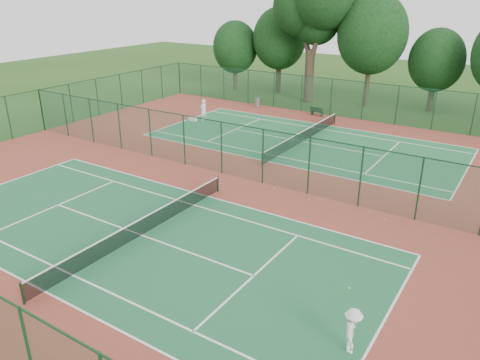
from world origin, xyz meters
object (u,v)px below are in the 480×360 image
player_far (204,110)px  bench (317,111)px  big_tree (315,7)px  kit_bag (193,119)px  trash_bin (257,103)px  player_near (352,331)px

player_far → bench: player_far is taller
bench → big_tree: (-3.26, 5.33, 9.05)m
bench → big_tree: size_ratio=0.11×
bench → kit_bag: (-8.74, -7.83, -0.28)m
kit_bag → big_tree: (5.48, 13.16, 9.33)m
player_far → bench: size_ratio=1.37×
trash_bin → big_tree: big_tree is taller
trash_bin → big_tree: bearing=58.8°
trash_bin → bench: trash_bin is taller
player_far → kit_bag: size_ratio=2.41×
big_tree → player_near: bearing=-62.8°
trash_bin → big_tree: (3.26, 5.39, 9.01)m
player_near → player_far: size_ratio=0.85×
kit_bag → big_tree: big_tree is taller
player_far → big_tree: size_ratio=0.14×
player_near → trash_bin: (-20.41, 28.00, -0.36)m
bench → kit_bag: size_ratio=1.76×
player_far → trash_bin: player_far is taller
player_near → bench: player_near is taller
player_near → kit_bag: (-22.63, 20.22, -0.68)m
player_near → bench: size_ratio=1.16×
bench → trash_bin: bearing=-170.3°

